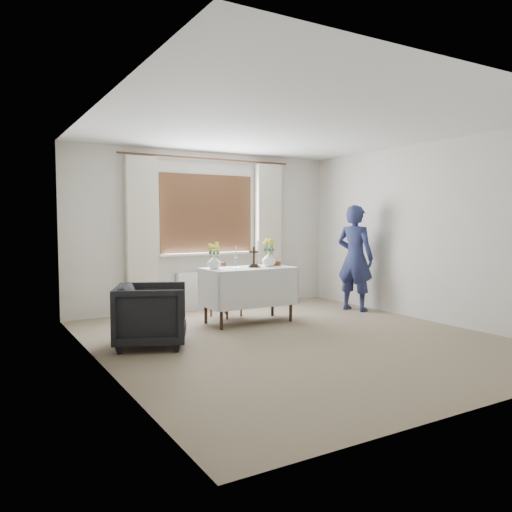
{
  "coord_description": "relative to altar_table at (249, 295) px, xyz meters",
  "views": [
    {
      "loc": [
        -3.37,
        -4.8,
        1.4
      ],
      "look_at": [
        0.0,
        0.94,
        0.93
      ],
      "focal_mm": 35.0,
      "sensor_mm": 36.0,
      "label": 1
    }
  ],
  "objects": [
    {
      "name": "ground",
      "position": [
        -0.0,
        -1.14,
        -0.38
      ],
      "size": [
        5.0,
        5.0,
        0.0
      ],
      "primitive_type": "plane",
      "color": "gray",
      "rests_on": "ground"
    },
    {
      "name": "altar_table",
      "position": [
        0.0,
        0.0,
        0.0
      ],
      "size": [
        1.24,
        0.64,
        0.76
      ],
      "primitive_type": "cube",
      "color": "silver",
      "rests_on": "ground"
    },
    {
      "name": "wooden_chair",
      "position": [
        -0.07,
        0.55,
        0.01
      ],
      "size": [
        0.47,
        0.47,
        0.79
      ],
      "primitive_type": null,
      "rotation": [
        0.0,
        0.0,
        0.37
      ],
      "color": "#55341D",
      "rests_on": "ground"
    },
    {
      "name": "armchair",
      "position": [
        -1.59,
        -0.6,
        -0.03
      ],
      "size": [
        1.01,
        1.0,
        0.71
      ],
      "primitive_type": "imported",
      "rotation": [
        0.0,
        0.0,
        1.17
      ],
      "color": "black",
      "rests_on": "ground"
    },
    {
      "name": "person",
      "position": [
        1.9,
        -0.03,
        0.44
      ],
      "size": [
        0.58,
        0.7,
        1.65
      ],
      "primitive_type": "imported",
      "rotation": [
        0.0,
        0.0,
        1.92
      ],
      "color": "navy",
      "rests_on": "ground"
    },
    {
      "name": "radiator",
      "position": [
        -0.0,
        1.28,
        -0.08
      ],
      "size": [
        1.1,
        0.1,
        0.6
      ],
      "primitive_type": "cube",
      "color": "silver",
      "rests_on": "ground"
    },
    {
      "name": "wooden_cross",
      "position": [
        0.08,
        -0.01,
        0.52
      ],
      "size": [
        0.16,
        0.14,
        0.29
      ],
      "primitive_type": null,
      "rotation": [
        0.0,
        0.0,
        -0.37
      ],
      "color": "black",
      "rests_on": "altar_table"
    },
    {
      "name": "candlestick_left",
      "position": [
        -0.2,
        -0.01,
        0.53
      ],
      "size": [
        0.1,
        0.1,
        0.3
      ],
      "primitive_type": null,
      "rotation": [
        0.0,
        0.0,
        0.25
      ],
      "color": "silver",
      "rests_on": "altar_table"
    },
    {
      "name": "candlestick_right",
      "position": [
        0.17,
        0.03,
        0.56
      ],
      "size": [
        0.11,
        0.11,
        0.36
      ],
      "primitive_type": null,
      "rotation": [
        0.0,
        0.0,
        0.11
      ],
      "color": "silver",
      "rests_on": "altar_table"
    },
    {
      "name": "flower_vase_left",
      "position": [
        -0.49,
        0.07,
        0.47
      ],
      "size": [
        0.19,
        0.19,
        0.19
      ],
      "primitive_type": "imported",
      "rotation": [
        0.0,
        0.0,
        0.07
      ],
      "color": "white",
      "rests_on": "altar_table"
    },
    {
      "name": "flower_vase_right",
      "position": [
        0.34,
        0.02,
        0.48
      ],
      "size": [
        0.2,
        0.2,
        0.21
      ],
      "primitive_type": "imported",
      "rotation": [
        0.0,
        0.0,
        0.03
      ],
      "color": "white",
      "rests_on": "altar_table"
    },
    {
      "name": "wicker_basket",
      "position": [
        0.5,
        0.11,
        0.41
      ],
      "size": [
        0.21,
        0.21,
        0.07
      ],
      "primitive_type": "cylinder",
      "rotation": [
        0.0,
        0.0,
        -0.22
      ],
      "color": "brown",
      "rests_on": "altar_table"
    }
  ]
}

